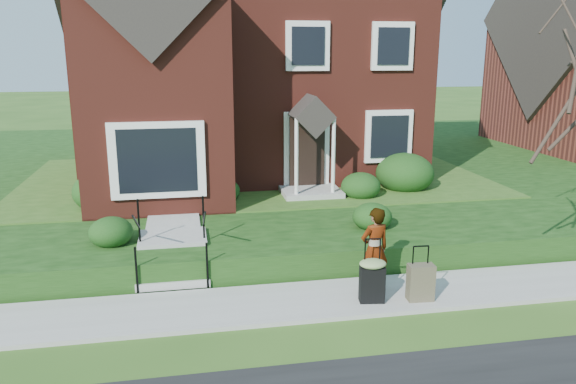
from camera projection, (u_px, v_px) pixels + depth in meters
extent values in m
plane|color=#2D5119|center=(312.00, 303.00, 10.26)|extent=(120.00, 120.00, 0.00)
cube|color=#9E9B93|center=(312.00, 300.00, 10.25)|extent=(60.00, 1.60, 0.08)
cube|color=#13330E|center=(350.00, 164.00, 21.29)|extent=(44.00, 20.00, 0.60)
cube|color=#9E9B93|center=(174.00, 205.00, 14.42)|extent=(1.20, 6.00, 0.06)
cube|color=maroon|center=(247.00, 87.00, 18.99)|extent=(10.00, 8.00, 5.40)
cube|color=maroon|center=(157.00, 100.00, 13.91)|extent=(3.60, 2.40, 5.40)
cube|color=white|center=(158.00, 160.00, 13.13)|extent=(2.20, 0.30, 1.80)
cube|color=black|center=(307.00, 155.00, 15.73)|extent=(1.00, 0.12, 2.10)
cube|color=black|center=(389.00, 136.00, 16.06)|extent=(1.40, 0.10, 1.50)
cube|color=#9E9B93|center=(173.00, 283.00, 10.73)|extent=(1.40, 0.30, 0.15)
cube|color=#9E9B93|center=(173.00, 270.00, 10.97)|extent=(1.40, 0.30, 0.15)
cube|color=#9E9B93|center=(173.00, 257.00, 11.22)|extent=(1.40, 0.30, 0.15)
cube|color=#9E9B93|center=(173.00, 245.00, 11.47)|extent=(1.40, 0.30, 0.15)
cube|color=#9E9B93|center=(173.00, 237.00, 12.00)|extent=(1.40, 0.80, 0.15)
cylinder|color=black|center=(136.00, 270.00, 10.37)|extent=(0.04, 0.04, 0.90)
cylinder|color=black|center=(139.00, 220.00, 11.37)|extent=(0.04, 0.04, 0.90)
cylinder|color=black|center=(207.00, 265.00, 10.61)|extent=(0.04, 0.04, 0.90)
cylinder|color=black|center=(203.00, 217.00, 11.60)|extent=(0.04, 0.04, 0.90)
ellipsoid|color=black|center=(103.00, 187.00, 14.19)|extent=(1.51, 1.51, 1.05)
ellipsoid|color=black|center=(222.00, 188.00, 14.89)|extent=(0.95, 0.95, 0.66)
ellipsoid|color=black|center=(361.00, 183.00, 15.24)|extent=(1.08, 1.08, 0.75)
ellipsoid|color=black|center=(405.00, 169.00, 16.09)|extent=(1.66, 1.66, 1.16)
ellipsoid|color=black|center=(111.00, 229.00, 11.52)|extent=(0.90, 0.90, 0.63)
ellipsoid|color=black|center=(372.00, 214.00, 12.61)|extent=(0.89, 0.89, 0.62)
imported|color=#999999|center=(375.00, 249.00, 10.42)|extent=(0.66, 0.51, 1.61)
cube|color=black|center=(372.00, 284.00, 10.04)|extent=(0.47, 0.30, 0.66)
cylinder|color=black|center=(374.00, 240.00, 9.84)|extent=(0.27, 0.07, 0.03)
cylinder|color=black|center=(366.00, 254.00, 9.87)|extent=(0.02, 0.02, 0.50)
cylinder|color=black|center=(380.00, 253.00, 9.92)|extent=(0.02, 0.02, 0.50)
cylinder|color=black|center=(363.00, 300.00, 10.09)|extent=(0.05, 0.07, 0.06)
cylinder|color=black|center=(380.00, 299.00, 10.14)|extent=(0.05, 0.07, 0.06)
ellipsoid|color=#829D5A|center=(373.00, 263.00, 9.94)|extent=(0.54, 0.46, 0.15)
cube|color=brown|center=(421.00, 282.00, 10.11)|extent=(0.48, 0.29, 0.67)
cylinder|color=black|center=(423.00, 248.00, 9.95)|extent=(0.28, 0.05, 0.03)
cylinder|color=black|center=(415.00, 257.00, 9.96)|extent=(0.02, 0.02, 0.33)
cylinder|color=black|center=(430.00, 256.00, 10.01)|extent=(0.02, 0.02, 0.33)
cylinder|color=black|center=(411.00, 299.00, 10.15)|extent=(0.04, 0.06, 0.06)
cylinder|color=black|center=(428.00, 297.00, 10.21)|extent=(0.04, 0.06, 0.06)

